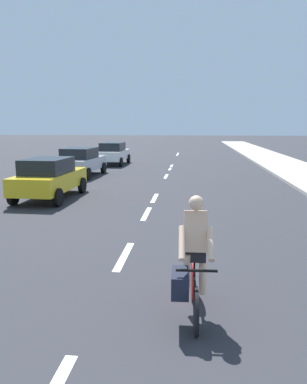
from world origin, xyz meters
name	(u,v)px	position (x,y,z in m)	size (l,w,h in m)	color
ground_plane	(166,177)	(0.00, 20.00, 0.00)	(160.00, 160.00, 0.00)	#2D2D33
sidewalk_strip	(304,173)	(7.78, 22.00, 0.07)	(3.60, 80.00, 0.14)	#B2ADA3
lane_stripe_2	(124,256)	(0.00, 7.59, 0.00)	(0.16, 1.80, 0.01)	white
lane_stripe_3	(146,214)	(0.00, 11.53, 0.00)	(0.16, 1.80, 0.01)	white
lane_stripe_4	(155,198)	(0.00, 14.14, 0.00)	(0.16, 1.80, 0.01)	white
lane_stripe_5	(166,176)	(0.00, 20.40, 0.00)	(0.16, 1.80, 0.01)	white
lane_stripe_6	(170,169)	(0.00, 24.07, 0.00)	(0.16, 1.80, 0.01)	white
lane_stripe_7	(171,166)	(0.00, 25.51, 0.00)	(0.16, 1.80, 0.01)	white
lane_stripe_8	(177,155)	(0.00, 35.28, 0.00)	(0.16, 1.80, 0.01)	white
lane_stripe_9	(178,153)	(0.00, 37.01, 0.00)	(0.16, 1.80, 0.01)	white
cyclist	(192,263)	(1.46, 5.16, 0.83)	(0.64, 1.71, 1.82)	black
parked_car_yellow	(49,177)	(-3.99, 13.62, 0.84)	(1.92, 3.98, 1.57)	gold
parked_car_silver	(81,161)	(-4.67, 19.93, 0.84)	(2.07, 4.13, 1.57)	#B7BABF
parked_car_white	(113,153)	(-4.18, 26.10, 0.84)	(1.91, 3.96, 1.57)	white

